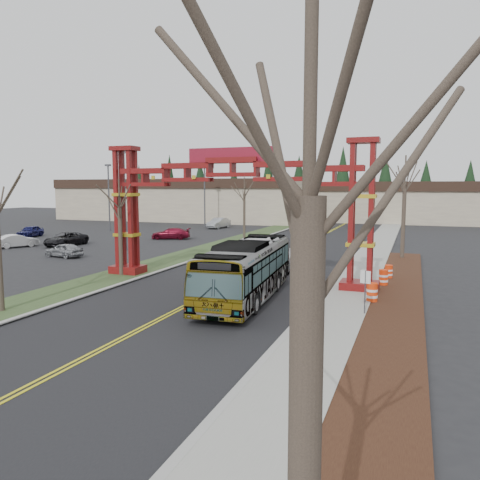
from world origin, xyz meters
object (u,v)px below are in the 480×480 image
at_px(parked_car_near_a, 64,250).
at_px(barrel_south, 372,293).
at_px(silver_sedan, 287,259).
at_px(parked_car_far_a, 219,223).
at_px(bare_tree_median_mid, 120,208).
at_px(parked_car_mid_b, 30,231).
at_px(street_sign, 365,284).
at_px(gateway_arch, 233,189).
at_px(parked_car_near_b, 17,241).
at_px(retail_building_west, 191,199).
at_px(light_pole_mid, 109,192).
at_px(light_pole_near, 125,193).
at_px(retail_building_east, 410,202).
at_px(transit_bus, 247,270).
at_px(bare_tree_right_far, 405,183).
at_px(bare_tree_right_near, 309,202).
at_px(parked_car_near_c, 66,239).
at_px(parked_car_mid_a, 171,233).
at_px(bare_tree_median_far, 244,194).
at_px(barrel_mid, 383,278).
at_px(light_pole_far, 205,190).
at_px(barrel_north, 389,272).

relative_size(parked_car_near_a, barrel_south, 3.36).
relative_size(silver_sedan, parked_car_near_a, 1.25).
bearing_deg(parked_car_far_a, bare_tree_median_mid, -68.82).
distance_m(parked_car_mid_b, street_sign, 47.52).
bearing_deg(gateway_arch, parked_car_near_b, 162.55).
bearing_deg(retail_building_west, light_pole_mid, -88.42).
bearing_deg(light_pole_near, parked_car_mid_b, 162.49).
xyz_separation_m(retail_building_east, parked_car_near_b, (-36.94, -53.49, -2.84)).
height_order(gateway_arch, light_pole_mid, light_pole_mid).
distance_m(retail_building_east, barrel_south, 64.71).
bearing_deg(street_sign, transit_bus, 167.97).
xyz_separation_m(parked_car_mid_b, bare_tree_right_far, (43.28, -2.37, 5.77)).
distance_m(light_pole_mid, barrel_south, 48.69).
height_order(parked_car_near_b, bare_tree_right_near, bare_tree_right_near).
xyz_separation_m(gateway_arch, parked_car_near_c, (-23.21, 11.28, -5.28)).
bearing_deg(parked_car_mid_a, bare_tree_median_mid, 1.77).
bearing_deg(bare_tree_median_far, parked_car_near_b, -140.54).
height_order(parked_car_near_c, barrel_south, parked_car_near_c).
bearing_deg(gateway_arch, transit_bus, -59.09).
xyz_separation_m(gateway_arch, bare_tree_right_far, (10.00, 14.25, 0.49)).
distance_m(retail_building_west, bare_tree_right_near, 87.29).
relative_size(silver_sedan, parked_car_far_a, 0.98).
relative_size(silver_sedan, parked_car_near_b, 1.13).
relative_size(bare_tree_right_far, barrel_south, 8.05).
bearing_deg(parked_car_far_a, silver_sedan, -50.37).
xyz_separation_m(bare_tree_median_mid, street_sign, (16.83, -4.59, -3.10)).
relative_size(bare_tree_median_far, bare_tree_right_near, 0.89).
xyz_separation_m(light_pole_near, street_sign, (24.52, -16.44, -3.98)).
xyz_separation_m(barrel_south, barrel_mid, (0.29, 4.58, -0.01)).
bearing_deg(retail_building_west, light_pole_far, -57.26).
relative_size(retail_building_east, bare_tree_median_far, 5.22).
distance_m(parked_car_mid_a, street_sign, 36.09).
relative_size(bare_tree_median_mid, light_pole_mid, 0.72).
xyz_separation_m(parked_car_mid_a, barrel_north, (25.45, -16.41, -0.17)).
bearing_deg(retail_building_west, barrel_south, -55.49).
distance_m(silver_sedan, bare_tree_right_near, 30.81).
height_order(retail_building_east, bare_tree_median_far, bare_tree_median_far).
relative_size(retail_building_west, barrel_south, 42.22).
bearing_deg(parked_car_mid_b, parked_car_near_c, -42.00).
bearing_deg(retail_building_east, barrel_north, -90.59).
bearing_deg(gateway_arch, parked_car_far_a, 114.51).
bearing_deg(parked_car_near_a, light_pole_near, 169.88).
height_order(gateway_arch, bare_tree_right_near, gateway_arch).
bearing_deg(parked_car_near_a, gateway_arch, 83.38).
xyz_separation_m(barrel_mid, barrel_north, (0.18, 2.46, -0.04)).
distance_m(retail_building_west, transit_bus, 66.43).
bearing_deg(bare_tree_right_near, silver_sedan, 105.11).
relative_size(retail_building_west, parked_car_mid_a, 10.11).
distance_m(parked_car_mid_a, light_pole_near, 10.87).
distance_m(parked_car_mid_a, parked_car_mid_b, 17.74).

